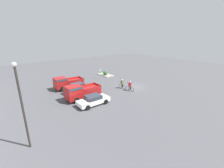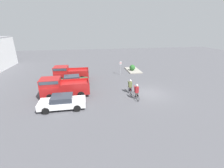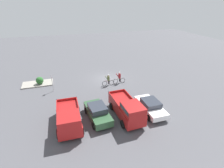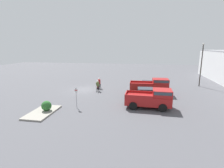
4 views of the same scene
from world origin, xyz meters
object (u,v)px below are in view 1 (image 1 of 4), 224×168
fire_lane_sign (100,73)px  lamppost (21,101)px  sedan_1 (77,88)px  shrub (105,73)px  pickup_truck_0 (81,91)px  cyclist_1 (130,86)px  sedan_0 (93,100)px  cyclist_0 (122,84)px  pickup_truck_1 (67,83)px

fire_lane_sign → lamppost: size_ratio=0.33×
sedan_1 → lamppost: (-9.17, 8.90, 3.36)m
lamppost → shrub: size_ratio=6.98×
sedan_1 → lamppost: bearing=135.9°
pickup_truck_0 → sedan_1: bearing=-16.5°
shrub → fire_lane_sign: bearing=124.1°
cyclist_1 → shrub: bearing=-14.6°
sedan_0 → shrub: (11.51, -10.48, -0.02)m
lamppost → cyclist_0: bearing=-69.2°
cyclist_0 → sedan_0: bearing=108.2°
pickup_truck_1 → lamppost: lamppost is taller
pickup_truck_0 → shrub: bearing=-51.1°
pickup_truck_0 → lamppost: size_ratio=0.75×
pickup_truck_0 → sedan_1: size_ratio=1.20×
cyclist_1 → lamppost: 16.97m
lamppost → fire_lane_sign: bearing=-50.7°
cyclist_1 → lamppost: (-4.32, 16.08, 3.27)m
sedan_0 → pickup_truck_1: bearing=0.8°
sedan_0 → lamppost: (-3.57, 8.41, 3.44)m
pickup_truck_1 → lamppost: size_ratio=0.70×
pickup_truck_0 → shrub: pickup_truck_0 is taller
sedan_1 → shrub: size_ratio=4.34×
cyclist_1 → fire_lane_sign: bearing=-1.6°
pickup_truck_0 → cyclist_1: bearing=-104.3°
pickup_truck_0 → cyclist_0: 7.80m
pickup_truck_1 → fire_lane_sign: bearing=-80.4°
shrub → pickup_truck_1: bearing=106.3°
sedan_1 → shrub: (5.91, -9.99, -0.09)m
cyclist_0 → fire_lane_sign: (7.32, -0.48, 0.55)m
sedan_0 → cyclist_1: (0.75, -7.67, 0.17)m
pickup_truck_1 → cyclist_1: bearing=-134.6°
pickup_truck_1 → cyclist_0: size_ratio=2.87×
sedan_0 → sedan_1: bearing=-5.0°
cyclist_1 → sedan_1: bearing=55.9°
fire_lane_sign → cyclist_1: bearing=178.4°
cyclist_1 → fire_lane_sign: size_ratio=0.79×
cyclist_0 → cyclist_1: cyclist_1 is taller
pickup_truck_0 → shrub: (8.72, -10.82, -0.48)m
shrub → cyclist_0: bearing=161.5°
shrub → lamppost: bearing=128.6°
pickup_truck_1 → fire_lane_sign: fire_lane_sign is taller
sedan_0 → pickup_truck_0: size_ratio=0.83×
sedan_1 → pickup_truck_0: bearing=163.5°
sedan_1 → cyclist_1: cyclist_1 is taller
pickup_truck_1 → cyclist_0: (-5.96, -7.56, -0.27)m
lamppost → shrub: 24.42m
shrub → cyclist_1: bearing=165.4°
lamppost → sedan_1: bearing=-44.1°
cyclist_0 → cyclist_1: size_ratio=0.94×
sedan_1 → sedan_0: bearing=175.0°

